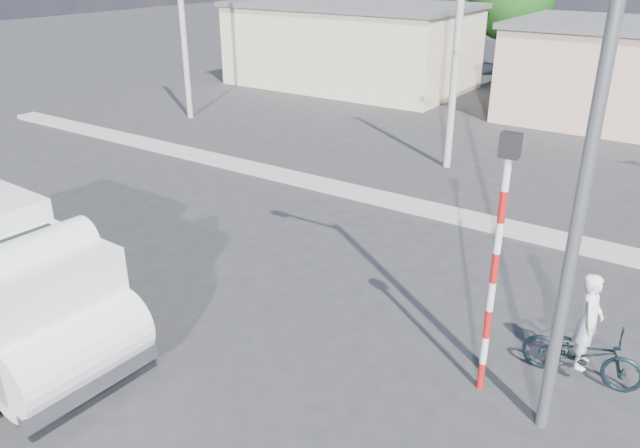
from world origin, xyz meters
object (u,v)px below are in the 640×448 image
Objects in this scene: cyclist at (586,337)px; traffic_pole at (497,248)px; streetlight at (585,102)px; bicycle at (582,353)px.

cyclist is 2.47m from traffic_pole.
streetlight is at bearing 162.12° from cyclist.
cyclist is 0.39× the size of traffic_pole.
traffic_pole is at bearing 127.82° from cyclist.
bicycle is 1.15× the size of cyclist.
cyclist is at bearing -0.00° from bicycle.
cyclist is 0.19× the size of streetlight.
streetlight is (0.94, -0.30, 2.37)m from traffic_pole.
cyclist is 4.39m from streetlight.
bicycle is 0.33m from cyclist.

